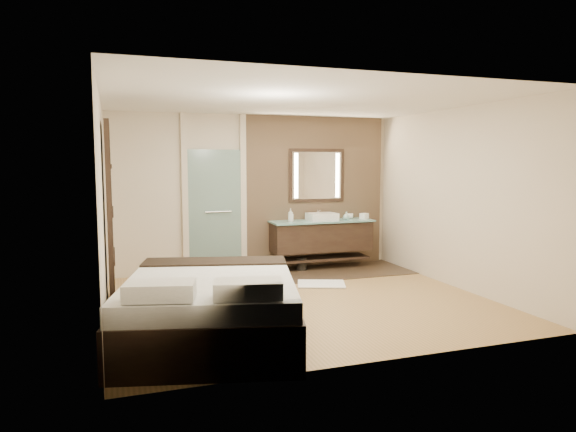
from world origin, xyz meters
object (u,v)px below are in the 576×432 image
object	(u,v)px
vanity	(321,236)
bed	(211,308)
mirror_unit	(317,175)
waste_bin	(302,264)

from	to	relation	value
vanity	bed	world-z (taller)	vanity
vanity	mirror_unit	xyz separation A→B (m)	(0.00, 0.24, 1.07)
waste_bin	mirror_unit	bearing A→B (deg)	37.40
vanity	waste_bin	bearing A→B (deg)	-170.37
mirror_unit	vanity	bearing A→B (deg)	-90.00
mirror_unit	waste_bin	xyz separation A→B (m)	(-0.40, -0.31, -1.54)
mirror_unit	bed	xyz separation A→B (m)	(-2.54, -3.31, -1.30)
bed	vanity	bearing A→B (deg)	64.30
vanity	bed	xyz separation A→B (m)	(-2.54, -3.08, -0.23)
waste_bin	vanity	bearing A→B (deg)	9.63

